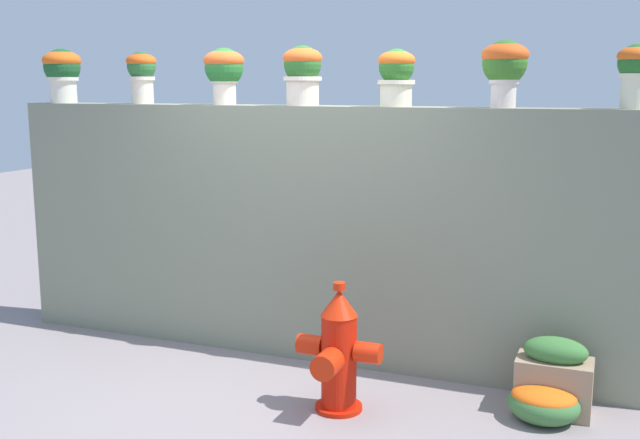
{
  "coord_description": "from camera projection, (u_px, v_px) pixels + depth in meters",
  "views": [
    {
      "loc": [
        2.27,
        -4.43,
        2.14
      ],
      "look_at": [
        0.18,
        0.73,
        1.15
      ],
      "focal_mm": 42.25,
      "sensor_mm": 36.0,
      "label": 1
    }
  ],
  "objects": [
    {
      "name": "stone_wall",
      "position": [
        308.0,
        233.0,
        5.93
      ],
      "size": [
        5.16,
        0.34,
        1.99
      ],
      "primitive_type": "cube",
      "color": "gray",
      "rests_on": "ground"
    },
    {
      "name": "potted_plant_4",
      "position": [
        396.0,
        73.0,
        5.42
      ],
      "size": [
        0.27,
        0.27,
        0.41
      ],
      "color": "beige",
      "rests_on": "stone_wall"
    },
    {
      "name": "potted_plant_2",
      "position": [
        224.0,
        69.0,
        5.98
      ],
      "size": [
        0.32,
        0.32,
        0.45
      ],
      "color": "beige",
      "rests_on": "stone_wall"
    },
    {
      "name": "fire_hydrant",
      "position": [
        338.0,
        353.0,
        4.96
      ],
      "size": [
        0.58,
        0.46,
        0.88
      ],
      "color": "red",
      "rests_on": "ground"
    },
    {
      "name": "potted_plant_0",
      "position": [
        62.0,
        70.0,
        6.52
      ],
      "size": [
        0.33,
        0.33,
        0.46
      ],
      "color": "silver",
      "rests_on": "stone_wall"
    },
    {
      "name": "planter_box",
      "position": [
        554.0,
        377.0,
        4.96
      ],
      "size": [
        0.49,
        0.29,
        0.52
      ],
      "color": "#997E62",
      "rests_on": "ground"
    },
    {
      "name": "potted_plant_1",
      "position": [
        142.0,
        71.0,
        6.28
      ],
      "size": [
        0.25,
        0.25,
        0.43
      ],
      "color": "beige",
      "rests_on": "stone_wall"
    },
    {
      "name": "potted_plant_5",
      "position": [
        505.0,
        64.0,
        5.18
      ],
      "size": [
        0.32,
        0.32,
        0.46
      ],
      "color": "silver",
      "rests_on": "stone_wall"
    },
    {
      "name": "ground_plane",
      "position": [
        257.0,
        396.0,
        5.26
      ],
      "size": [
        24.0,
        24.0,
        0.0
      ],
      "primitive_type": "plane",
      "color": "gray"
    },
    {
      "name": "potted_plant_6",
      "position": [
        636.0,
        68.0,
        4.86
      ],
      "size": [
        0.25,
        0.25,
        0.42
      ],
      "color": "beige",
      "rests_on": "stone_wall"
    },
    {
      "name": "flower_bush_left",
      "position": [
        544.0,
        402.0,
        4.85
      ],
      "size": [
        0.46,
        0.41,
        0.25
      ],
      "color": "#3E723A",
      "rests_on": "ground"
    },
    {
      "name": "potted_plant_3",
      "position": [
        303.0,
        70.0,
        5.69
      ],
      "size": [
        0.3,
        0.3,
        0.45
      ],
      "color": "beige",
      "rests_on": "stone_wall"
    }
  ]
}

